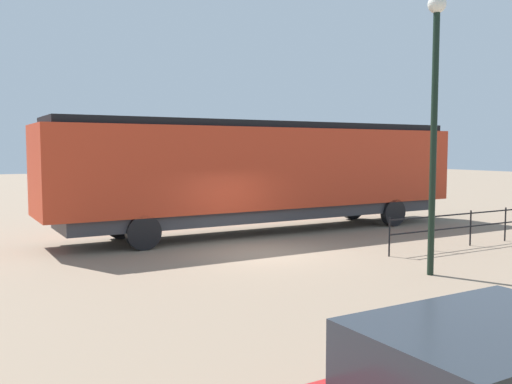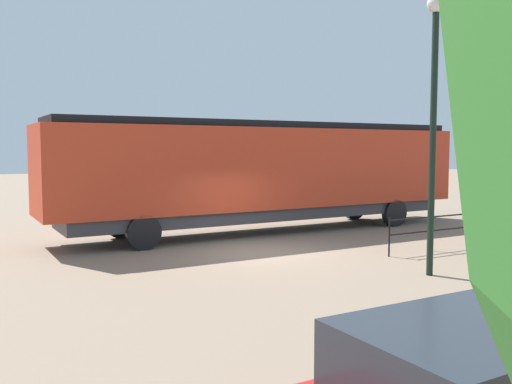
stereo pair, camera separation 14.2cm
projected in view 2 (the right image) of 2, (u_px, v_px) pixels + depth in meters
ground_plane at (261, 253)px, 16.54m from camera, size 120.00×120.00×0.00m
locomotive at (281, 171)px, 20.89m from camera, size 2.84×16.45×4.14m
lamp_post at (434, 97)px, 13.31m from camera, size 0.44×0.44×6.85m
platform_fence at (471, 223)px, 17.70m from camera, size 0.05×7.16×1.15m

